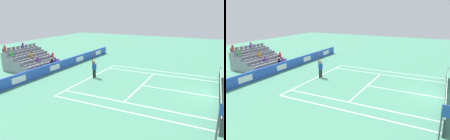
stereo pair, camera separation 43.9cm
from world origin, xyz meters
The scene contains 14 objects.
ground_plane centered at (0.00, 0.00, 0.00)m, with size 80.00×80.00×0.00m, color #47896B.
line_baseline centered at (0.00, -11.89, 0.00)m, with size 10.97×0.10×0.01m, color white.
line_service centered at (0.00, -6.40, 0.00)m, with size 8.23×0.10×0.01m, color white.
line_centre_service centered at (0.00, -3.20, 0.00)m, with size 0.10×6.40×0.01m, color white.
line_singles_sideline_left centered at (4.12, -5.95, 0.00)m, with size 0.10×11.89×0.01m, color white.
line_singles_sideline_right centered at (-4.12, -5.95, 0.00)m, with size 0.10×11.89×0.01m, color white.
line_doubles_sideline_left centered at (5.49, -5.95, 0.00)m, with size 0.10×11.89×0.01m, color white.
line_doubles_sideline_right centered at (-5.49, -5.95, 0.00)m, with size 0.10×11.89×0.01m, color white.
line_centre_mark centered at (0.00, -11.79, 0.00)m, with size 0.10×0.20×0.01m, color white.
sponsor_barrier centered at (0.00, -16.67, 0.52)m, with size 24.35×0.22×1.04m.
tennis_net centered at (0.00, 0.00, 0.49)m, with size 11.97×0.10×1.07m.
tennis_player centered at (0.03, -11.43, 0.99)m, with size 0.51×0.40×2.85m.
stadium_stand centered at (0.00, -20.23, 0.82)m, with size 4.96×4.75×3.03m.
loose_tennis_ball centered at (2.15, -3.48, 0.03)m, with size 0.07×0.07×0.07m, color #D1E533.
Camera 1 is at (17.48, -0.80, 6.54)m, focal length 33.63 mm.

